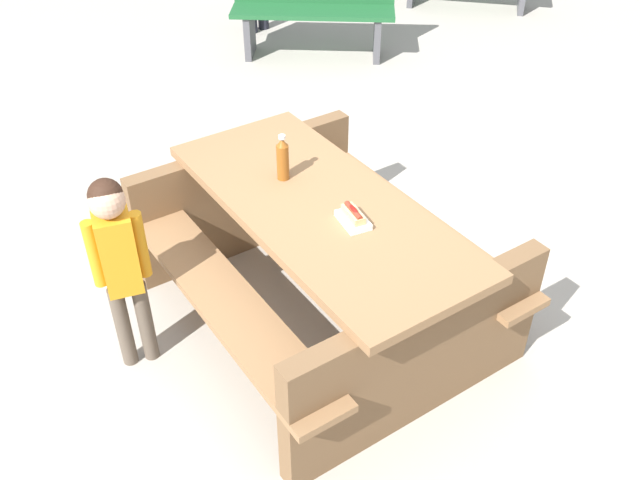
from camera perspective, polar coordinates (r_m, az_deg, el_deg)
name	(u,v)px	position (r m, az deg, el deg)	size (l,w,h in m)	color
ground_plane	(320,316)	(3.83, 0.00, -6.25)	(30.00, 30.00, 0.00)	#ADA599
picnic_table	(320,253)	(3.54, 0.00, -1.03)	(1.88, 1.51, 0.75)	olive
soda_bottle	(283,159)	(3.49, -3.07, 6.66)	(0.06, 0.06, 0.25)	brown
hotdog_tray	(353,217)	(3.21, 2.74, 1.88)	(0.19, 0.13, 0.08)	white
child_in_coat	(118,253)	(3.28, -16.18, -1.06)	(0.18, 0.26, 1.07)	brown
park_bench_near	(313,7)	(6.79, -0.54, 18.56)	(1.16, 1.47, 0.85)	#1E592D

